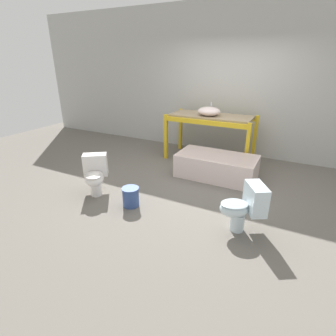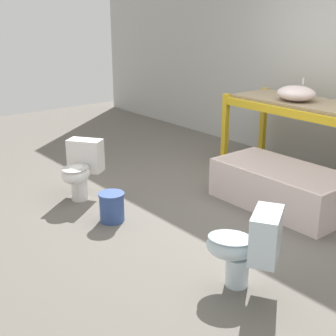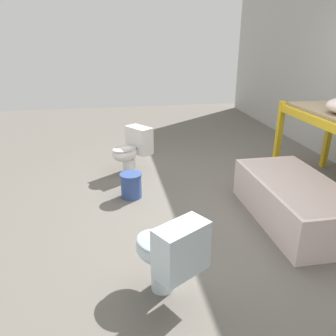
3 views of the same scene
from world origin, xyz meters
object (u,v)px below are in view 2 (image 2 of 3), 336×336
bathtub_main (281,184)px  toilet_near (81,167)px  toilet_far (247,244)px  bucket_white (112,206)px  sink_basin (296,93)px

bathtub_main → toilet_near: (-1.54, -1.53, 0.11)m
bathtub_main → toilet_near: size_ratio=2.25×
bathtub_main → toilet_near: 2.17m
toilet_near → toilet_far: (2.35, 0.09, 0.00)m
bathtub_main → toilet_far: toilet_far is taller
bathtub_main → toilet_far: (0.81, -1.45, 0.11)m
toilet_far → bucket_white: 1.64m
toilet_near → bucket_white: 0.76m
sink_basin → bucket_white: (-0.35, -2.36, -0.91)m
sink_basin → toilet_far: 2.65m
toilet_near → bucket_white: (0.73, -0.07, -0.20)m
sink_basin → toilet_near: 2.63m
toilet_far → bucket_white: bearing=-115.5°
toilet_far → bucket_white: (-1.62, -0.16, -0.20)m
sink_basin → toilet_far: bearing=-60.0°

